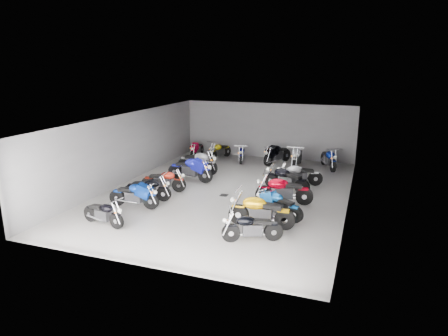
{
  "coord_description": "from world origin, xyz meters",
  "views": [
    {
      "loc": [
        5.48,
        -15.58,
        5.43
      ],
      "look_at": [
        -0.25,
        0.21,
        1.0
      ],
      "focal_mm": 32.0,
      "sensor_mm": 36.0,
      "label": 1
    }
  ],
  "objects_px": {
    "motorcycle_left_b": "(134,195)",
    "motorcycle_left_e": "(191,169)",
    "motorcycle_left_f": "(198,162)",
    "motorcycle_back_d": "(277,154)",
    "motorcycle_left_c": "(148,188)",
    "motorcycle_back_e": "(297,157)",
    "motorcycle_left_d": "(164,180)",
    "motorcycle_right_b": "(261,211)",
    "motorcycle_back_a": "(197,149)",
    "motorcycle_right_a": "(251,227)",
    "motorcycle_right_e": "(286,179)",
    "motorcycle_right_d": "(283,190)",
    "motorcycle_back_f": "(329,159)",
    "drain_grate": "(224,195)",
    "motorcycle_right_f": "(299,175)",
    "motorcycle_back_c": "(242,154)",
    "motorcycle_left_a": "(103,213)",
    "motorcycle_back_b": "(220,151)",
    "motorcycle_right_c": "(278,205)"
  },
  "relations": [
    {
      "from": "motorcycle_left_b",
      "to": "motorcycle_left_f",
      "type": "bearing_deg",
      "value": 173.89
    },
    {
      "from": "motorcycle_right_f",
      "to": "motorcycle_back_a",
      "type": "relative_size",
      "value": 1.08
    },
    {
      "from": "motorcycle_left_d",
      "to": "motorcycle_right_c",
      "type": "height_order",
      "value": "motorcycle_left_d"
    },
    {
      "from": "motorcycle_left_f",
      "to": "motorcycle_back_d",
      "type": "bearing_deg",
      "value": 145.93
    },
    {
      "from": "motorcycle_right_b",
      "to": "motorcycle_right_d",
      "type": "bearing_deg",
      "value": -8.1
    },
    {
      "from": "motorcycle_left_c",
      "to": "motorcycle_back_e",
      "type": "distance_m",
      "value": 8.81
    },
    {
      "from": "drain_grate",
      "to": "motorcycle_right_f",
      "type": "height_order",
      "value": "motorcycle_right_f"
    },
    {
      "from": "motorcycle_back_e",
      "to": "motorcycle_left_f",
      "type": "bearing_deg",
      "value": 31.71
    },
    {
      "from": "motorcycle_back_c",
      "to": "motorcycle_back_d",
      "type": "distance_m",
      "value": 2.0
    },
    {
      "from": "motorcycle_left_b",
      "to": "motorcycle_left_d",
      "type": "xyz_separation_m",
      "value": [
        0.11,
        2.19,
        -0.02
      ]
    },
    {
      "from": "motorcycle_right_c",
      "to": "motorcycle_right_e",
      "type": "bearing_deg",
      "value": 27.43
    },
    {
      "from": "motorcycle_left_a",
      "to": "motorcycle_right_a",
      "type": "xyz_separation_m",
      "value": [
        5.14,
        0.5,
        0.02
      ]
    },
    {
      "from": "motorcycle_left_b",
      "to": "motorcycle_left_e",
      "type": "bearing_deg",
      "value": 169.41
    },
    {
      "from": "motorcycle_left_d",
      "to": "motorcycle_right_d",
      "type": "bearing_deg",
      "value": 82.02
    },
    {
      "from": "motorcycle_back_a",
      "to": "motorcycle_right_b",
      "type": "bearing_deg",
      "value": 122.53
    },
    {
      "from": "motorcycle_right_b",
      "to": "motorcycle_right_d",
      "type": "xyz_separation_m",
      "value": [
        0.25,
        2.55,
        -0.01
      ]
    },
    {
      "from": "motorcycle_right_f",
      "to": "motorcycle_back_c",
      "type": "height_order",
      "value": "motorcycle_right_f"
    },
    {
      "from": "motorcycle_right_a",
      "to": "motorcycle_right_e",
      "type": "distance_m",
      "value": 5.43
    },
    {
      "from": "motorcycle_back_f",
      "to": "motorcycle_back_b",
      "type": "bearing_deg",
      "value": -25.0
    },
    {
      "from": "motorcycle_left_d",
      "to": "motorcycle_left_e",
      "type": "xyz_separation_m",
      "value": [
        0.43,
        1.85,
        0.08
      ]
    },
    {
      "from": "motorcycle_right_d",
      "to": "motorcycle_right_f",
      "type": "height_order",
      "value": "motorcycle_right_d"
    },
    {
      "from": "motorcycle_right_e",
      "to": "motorcycle_back_d",
      "type": "bearing_deg",
      "value": 36.01
    },
    {
      "from": "motorcycle_left_a",
      "to": "motorcycle_left_b",
      "type": "relative_size",
      "value": 0.87
    },
    {
      "from": "motorcycle_right_e",
      "to": "motorcycle_back_a",
      "type": "relative_size",
      "value": 1.13
    },
    {
      "from": "motorcycle_left_a",
      "to": "motorcycle_right_c",
      "type": "xyz_separation_m",
      "value": [
        5.48,
        2.74,
        0.04
      ]
    },
    {
      "from": "motorcycle_left_d",
      "to": "motorcycle_back_f",
      "type": "relative_size",
      "value": 0.96
    },
    {
      "from": "motorcycle_right_b",
      "to": "motorcycle_back_c",
      "type": "distance_m",
      "value": 9.32
    },
    {
      "from": "motorcycle_left_d",
      "to": "motorcycle_right_c",
      "type": "relative_size",
      "value": 1.05
    },
    {
      "from": "drain_grate",
      "to": "motorcycle_left_d",
      "type": "xyz_separation_m",
      "value": [
        -2.65,
        -0.35,
        0.48
      ]
    },
    {
      "from": "motorcycle_left_f",
      "to": "motorcycle_back_c",
      "type": "xyz_separation_m",
      "value": [
        1.36,
        3.05,
        -0.11
      ]
    },
    {
      "from": "drain_grate",
      "to": "motorcycle_back_c",
      "type": "relative_size",
      "value": 0.17
    },
    {
      "from": "motorcycle_right_e",
      "to": "motorcycle_back_a",
      "type": "xyz_separation_m",
      "value": [
        -6.33,
        4.77,
        -0.08
      ]
    },
    {
      "from": "motorcycle_left_c",
      "to": "motorcycle_left_f",
      "type": "height_order",
      "value": "motorcycle_left_f"
    },
    {
      "from": "motorcycle_back_d",
      "to": "motorcycle_back_f",
      "type": "relative_size",
      "value": 1.01
    },
    {
      "from": "motorcycle_left_d",
      "to": "motorcycle_right_b",
      "type": "height_order",
      "value": "motorcycle_right_b"
    },
    {
      "from": "motorcycle_right_d",
      "to": "motorcycle_right_f",
      "type": "distance_m",
      "value": 2.59
    },
    {
      "from": "motorcycle_right_a",
      "to": "motorcycle_back_f",
      "type": "relative_size",
      "value": 0.87
    },
    {
      "from": "motorcycle_left_f",
      "to": "motorcycle_left_a",
      "type": "bearing_deg",
      "value": 8.93
    },
    {
      "from": "drain_grate",
      "to": "motorcycle_left_c",
      "type": "relative_size",
      "value": 0.16
    },
    {
      "from": "motorcycle_left_b",
      "to": "motorcycle_back_e",
      "type": "relative_size",
      "value": 0.92
    },
    {
      "from": "motorcycle_left_e",
      "to": "motorcycle_left_f",
      "type": "relative_size",
      "value": 1.01
    },
    {
      "from": "motorcycle_left_d",
      "to": "motorcycle_back_d",
      "type": "distance_m",
      "value": 7.44
    },
    {
      "from": "motorcycle_right_b",
      "to": "motorcycle_back_a",
      "type": "bearing_deg",
      "value": 32.63
    },
    {
      "from": "motorcycle_left_f",
      "to": "motorcycle_back_a",
      "type": "distance_m",
      "value": 3.69
    },
    {
      "from": "drain_grate",
      "to": "motorcycle_left_b",
      "type": "distance_m",
      "value": 3.78
    },
    {
      "from": "motorcycle_back_c",
      "to": "motorcycle_back_e",
      "type": "xyz_separation_m",
      "value": [
        3.17,
        -0.16,
        0.09
      ]
    },
    {
      "from": "drain_grate",
      "to": "motorcycle_back_a",
      "type": "height_order",
      "value": "motorcycle_back_a"
    },
    {
      "from": "motorcycle_left_b",
      "to": "motorcycle_right_f",
      "type": "distance_m",
      "value": 7.4
    },
    {
      "from": "motorcycle_left_a",
      "to": "motorcycle_back_b",
      "type": "distance_m",
      "value": 10.67
    },
    {
      "from": "motorcycle_right_a",
      "to": "motorcycle_left_c",
      "type": "bearing_deg",
      "value": 41.01
    }
  ]
}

